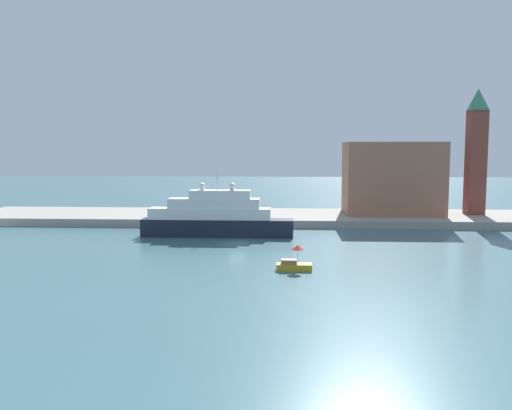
% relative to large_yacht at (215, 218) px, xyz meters
% --- Properties ---
extents(ground, '(400.00, 400.00, 0.00)m').
position_rel_large_yacht_xyz_m(ground, '(4.24, -6.70, -3.03)').
color(ground, '#3D6670').
extents(quay_dock, '(110.00, 20.38, 1.43)m').
position_rel_large_yacht_xyz_m(quay_dock, '(4.24, 19.49, -2.31)').
color(quay_dock, gray).
rests_on(quay_dock, ground).
extents(large_yacht, '(24.63, 3.63, 10.66)m').
position_rel_large_yacht_xyz_m(large_yacht, '(0.00, 0.00, 0.00)').
color(large_yacht, black).
rests_on(large_yacht, ground).
extents(small_motorboat, '(4.13, 1.66, 3.01)m').
position_rel_large_yacht_xyz_m(small_motorboat, '(12.54, -24.48, -2.13)').
color(small_motorboat, '#B7991E').
rests_on(small_motorboat, ground).
extents(harbor_building, '(18.52, 12.43, 14.07)m').
position_rel_large_yacht_xyz_m(harbor_building, '(32.27, 21.35, 5.44)').
color(harbor_building, '#9E664C').
rests_on(harbor_building, quay_dock).
extents(bell_tower, '(4.32, 4.32, 24.27)m').
position_rel_large_yacht_xyz_m(bell_tower, '(48.13, 21.01, 11.61)').
color(bell_tower, brown).
rests_on(bell_tower, quay_dock).
extents(parked_car, '(3.83, 1.82, 1.51)m').
position_rel_large_yacht_xyz_m(parked_car, '(-11.59, 17.81, -0.95)').
color(parked_car, black).
rests_on(parked_car, quay_dock).
extents(person_figure, '(0.36, 0.36, 1.74)m').
position_rel_large_yacht_xyz_m(person_figure, '(-6.80, 11.28, -0.79)').
color(person_figure, '#4C4C4C').
rests_on(person_figure, quay_dock).
extents(mooring_bollard, '(0.37, 0.37, 0.83)m').
position_rel_large_yacht_xyz_m(mooring_bollard, '(0.43, 10.44, -1.18)').
color(mooring_bollard, black).
rests_on(mooring_bollard, quay_dock).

